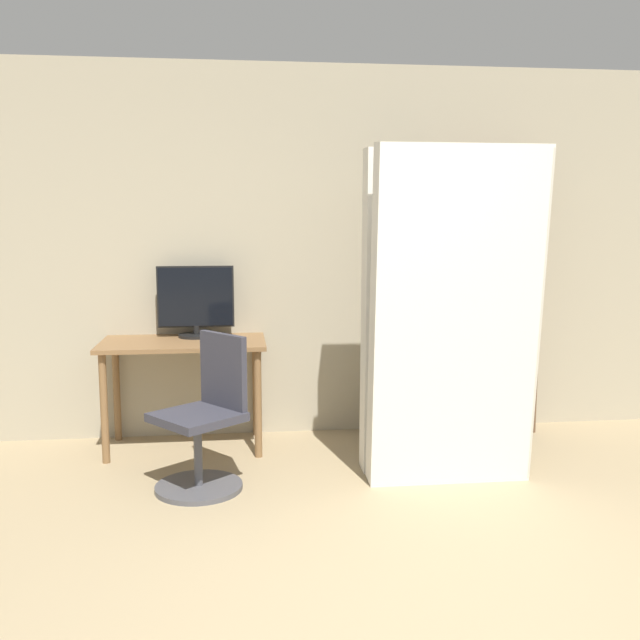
# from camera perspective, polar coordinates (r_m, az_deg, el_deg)

# --- Properties ---
(wall_back) EXTENTS (8.00, 0.06, 2.70)m
(wall_back) POSITION_cam_1_polar(r_m,az_deg,el_deg) (5.31, 1.20, 5.41)
(wall_back) COLOR tan
(wall_back) RESTS_ON ground
(desk) EXTENTS (1.13, 0.62, 0.76)m
(desk) POSITION_cam_1_polar(r_m,az_deg,el_deg) (5.02, -10.86, -2.94)
(desk) COLOR brown
(desk) RESTS_ON ground
(monitor) EXTENTS (0.54, 0.26, 0.51)m
(monitor) POSITION_cam_1_polar(r_m,az_deg,el_deg) (5.12, -9.91, 1.48)
(monitor) COLOR black
(monitor) RESTS_ON desk
(office_chair) EXTENTS (0.62, 0.62, 0.92)m
(office_chair) POSITION_cam_1_polar(r_m,az_deg,el_deg) (4.34, -9.19, -8.47)
(office_chair) COLOR #4C4C51
(office_chair) RESTS_ON ground
(bookshelf) EXTENTS (0.86, 0.25, 2.02)m
(bookshelf) POSITION_cam_1_polar(r_m,az_deg,el_deg) (5.43, 11.44, 1.60)
(bookshelf) COLOR brown
(bookshelf) RESTS_ON ground
(mattress_near) EXTENTS (0.99, 0.35, 2.03)m
(mattress_near) POSITION_cam_1_polar(r_m,az_deg,el_deg) (4.27, 10.82, 0.07)
(mattress_near) COLOR silver
(mattress_near) RESTS_ON ground
(mattress_far) EXTENTS (0.99, 0.24, 2.02)m
(mattress_far) POSITION_cam_1_polar(r_m,az_deg,el_deg) (4.54, 9.73, 0.55)
(mattress_far) COLOR silver
(mattress_far) RESTS_ON ground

